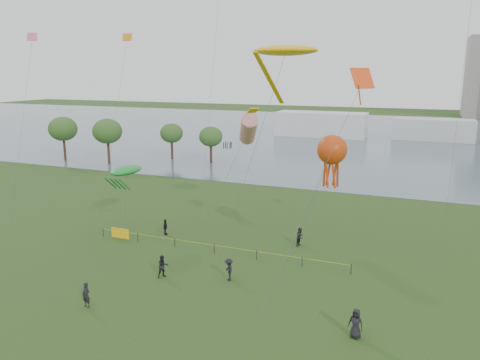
% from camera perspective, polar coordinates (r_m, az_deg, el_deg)
% --- Properties ---
extents(ground_plane, '(400.00, 400.00, 0.00)m').
position_cam_1_polar(ground_plane, '(29.05, -7.78, -19.90)').
color(ground_plane, '#1C3511').
extents(lake, '(400.00, 120.00, 0.08)m').
position_cam_1_polar(lake, '(122.70, 15.81, 5.18)').
color(lake, '#4F616C').
rests_on(lake, ground_plane).
extents(pavilion_left, '(22.00, 8.00, 6.00)m').
position_cam_1_polar(pavilion_left, '(119.27, 9.87, 6.71)').
color(pavilion_left, silver).
rests_on(pavilion_left, ground_plane).
extents(pavilion_right, '(18.00, 7.00, 5.00)m').
position_cam_1_polar(pavilion_right, '(119.80, 22.47, 5.70)').
color(pavilion_right, silver).
rests_on(pavilion_right, ground_plane).
extents(trees, '(30.30, 13.34, 7.94)m').
position_cam_1_polar(trees, '(85.74, -14.09, 5.71)').
color(trees, '#352118').
rests_on(trees, ground_plane).
extents(fence, '(24.07, 0.07, 1.05)m').
position_cam_1_polar(fence, '(44.77, -10.34, -7.02)').
color(fence, black).
rests_on(fence, ground_plane).
extents(spectator_a, '(1.09, 1.11, 1.81)m').
position_cam_1_polar(spectator_a, '(37.65, -9.39, -10.36)').
color(spectator_a, black).
rests_on(spectator_a, ground_plane).
extents(spectator_b, '(1.22, 1.31, 1.77)m').
position_cam_1_polar(spectator_b, '(36.66, -1.38, -10.87)').
color(spectator_b, black).
rests_on(spectator_b, ground_plane).
extents(spectator_c, '(0.56, 0.98, 1.58)m').
position_cam_1_polar(spectator_c, '(46.99, -9.10, -5.69)').
color(spectator_c, black).
rests_on(spectator_c, ground_plane).
extents(spectator_d, '(1.02, 0.77, 1.87)m').
position_cam_1_polar(spectator_d, '(30.32, 13.93, -16.60)').
color(spectator_d, black).
rests_on(spectator_d, ground_plane).
extents(spectator_f, '(0.71, 0.52, 1.78)m').
position_cam_1_polar(spectator_f, '(34.50, -18.24, -13.16)').
color(spectator_f, black).
rests_on(spectator_f, ground_plane).
extents(spectator_g, '(0.85, 0.98, 1.74)m').
position_cam_1_polar(spectator_g, '(43.91, 7.35, -6.87)').
color(spectator_g, black).
rests_on(spectator_g, ground_plane).
extents(kite_stingray, '(6.65, 10.25, 17.98)m').
position_cam_1_polar(kite_stingray, '(41.59, 5.53, 15.38)').
color(kite_stingray, '#3F3F42').
extents(kite_windsock, '(4.60, 9.30, 11.97)m').
position_cam_1_polar(kite_windsock, '(47.60, 1.02, 6.24)').
color(kite_windsock, '#3F3F42').
extents(kite_creature, '(2.42, 4.73, 6.64)m').
position_cam_1_polar(kite_creature, '(47.74, -13.73, 1.12)').
color(kite_creature, '#3F3F42').
extents(kite_octopus, '(4.32, 3.55, 11.13)m').
position_cam_1_polar(kite_octopus, '(36.26, 11.15, 3.54)').
color(kite_octopus, '#3F3F42').
extents(kite_delta, '(4.82, 15.36, 16.01)m').
position_cam_1_polar(kite_delta, '(30.11, 14.04, 10.35)').
color(kite_delta, '#3F3F42').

